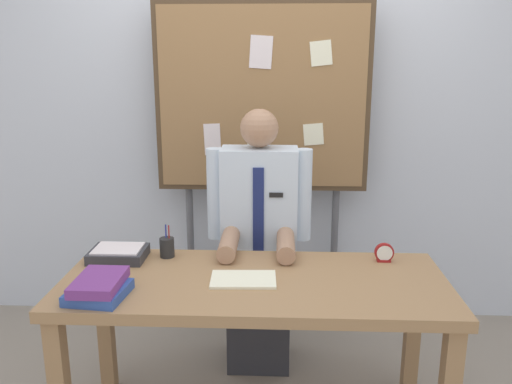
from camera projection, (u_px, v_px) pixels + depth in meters
back_wall at (263, 114)px, 3.29m from camera, size 6.40×0.08×2.70m
desk at (254, 299)px, 2.29m from camera, size 1.68×0.69×0.76m
person at (259, 252)px, 2.82m from camera, size 0.55×0.56×1.44m
bulletin_board at (262, 103)px, 3.07m from camera, size 1.27×0.09×2.02m
book_stack at (99, 287)px, 2.09m from camera, size 0.24×0.26×0.08m
open_notebook at (243, 279)px, 2.25m from camera, size 0.29×0.19×0.01m
desk_clock at (384, 253)px, 2.46m from camera, size 0.09×0.04×0.09m
pen_holder at (167, 247)px, 2.51m from camera, size 0.07×0.07×0.16m
paper_tray at (118, 254)px, 2.49m from camera, size 0.26×0.20×0.06m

